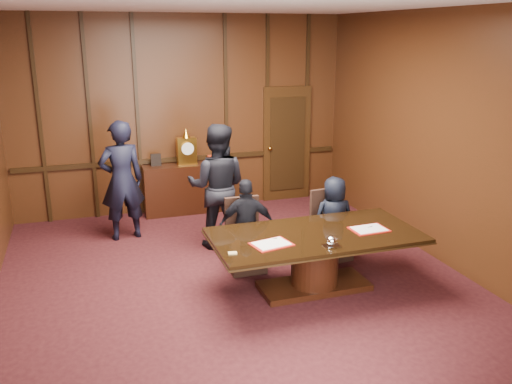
# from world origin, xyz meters

# --- Properties ---
(room) EXTENTS (7.00, 7.04, 3.50)m
(room) POSITION_xyz_m (0.07, 0.14, 1.72)
(room) COLOR black
(room) RESTS_ON ground
(sideboard) EXTENTS (1.60, 0.45, 1.54)m
(sideboard) POSITION_xyz_m (0.00, 3.26, 0.49)
(sideboard) COLOR black
(sideboard) RESTS_ON ground
(conference_table) EXTENTS (2.62, 1.32, 0.76)m
(conference_table) POSITION_xyz_m (0.90, -0.34, 0.51)
(conference_table) COLOR black
(conference_table) RESTS_ON ground
(folder_left) EXTENTS (0.52, 0.42, 0.02)m
(folder_left) POSITION_xyz_m (0.25, -0.52, 0.77)
(folder_left) COLOR #B61910
(folder_left) RESTS_ON conference_table
(folder_right) EXTENTS (0.47, 0.35, 0.02)m
(folder_right) POSITION_xyz_m (1.60, -0.44, 0.77)
(folder_right) COLOR #B61910
(folder_right) RESTS_ON conference_table
(inkstand) EXTENTS (0.20, 0.14, 0.12)m
(inkstand) POSITION_xyz_m (0.90, -0.79, 0.81)
(inkstand) COLOR white
(inkstand) RESTS_ON conference_table
(notepad) EXTENTS (0.11, 0.09, 0.01)m
(notepad) POSITION_xyz_m (-0.26, -0.64, 0.77)
(notepad) COLOR tan
(notepad) RESTS_ON conference_table
(chair_left) EXTENTS (0.49, 0.49, 0.99)m
(chair_left) POSITION_xyz_m (0.25, 0.53, 0.29)
(chair_left) COLOR black
(chair_left) RESTS_ON ground
(chair_right) EXTENTS (0.53, 0.53, 0.99)m
(chair_right) POSITION_xyz_m (1.55, 0.53, 0.29)
(chair_right) COLOR black
(chair_right) RESTS_ON ground
(signatory_left) EXTENTS (0.82, 0.47, 1.31)m
(signatory_left) POSITION_xyz_m (0.25, 0.46, 0.65)
(signatory_left) COLOR black
(signatory_left) RESTS_ON ground
(signatory_right) EXTENTS (0.64, 0.45, 1.23)m
(signatory_right) POSITION_xyz_m (1.55, 0.46, 0.61)
(signatory_right) COLOR black
(signatory_right) RESTS_ON ground
(witness_left) EXTENTS (0.75, 0.55, 1.90)m
(witness_left) POSITION_xyz_m (-1.23, 2.27, 0.95)
(witness_left) COLOR black
(witness_left) RESTS_ON ground
(witness_right) EXTENTS (1.13, 1.02, 1.90)m
(witness_right) POSITION_xyz_m (0.11, 1.48, 0.95)
(witness_right) COLOR black
(witness_right) RESTS_ON ground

